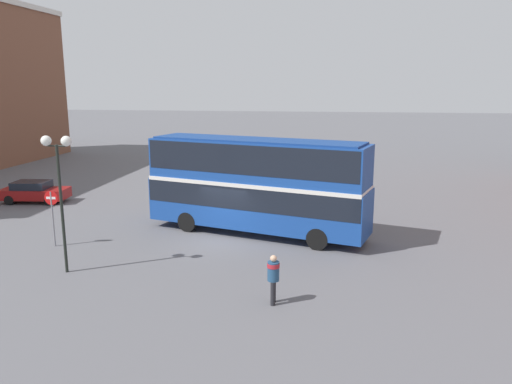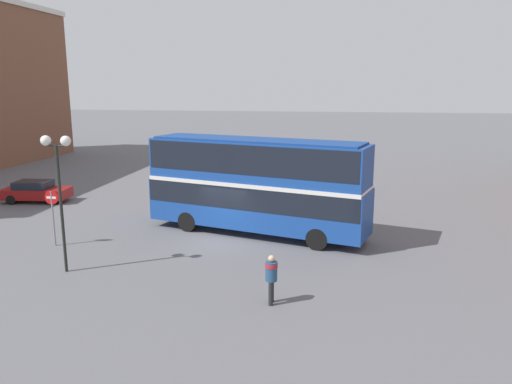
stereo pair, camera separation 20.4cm
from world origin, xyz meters
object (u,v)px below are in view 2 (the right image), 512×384
Objects in this scene: double_decker_bus at (256,180)px; pedestrian_foreground at (271,274)px; no_entry_sign at (52,209)px; parked_car_kerb_far at (309,186)px; street_lamp_twin_globe at (58,165)px; parked_car_kerb_near at (36,191)px.

double_decker_bus is 6.53× the size of pedestrian_foreground.
pedestrian_foreground is 12.00m from no_entry_sign.
pedestrian_foreground is at bearing 103.61° from parked_car_kerb_far.
no_entry_sign is (-2.30, 3.03, -2.59)m from street_lamp_twin_globe.
double_decker_bus is at bearing -23.52° from parked_car_kerb_near.
pedestrian_foreground is at bearing -11.00° from street_lamp_twin_globe.
pedestrian_foreground is 9.47m from street_lamp_twin_globe.
no_entry_sign reaches higher than parked_car_kerb_far.
no_entry_sign is at bearing -143.37° from double_decker_bus.
no_entry_sign is (6.21, -8.17, 1.11)m from parked_car_kerb_near.
pedestrian_foreground is at bearing -61.19° from double_decker_bus.
pedestrian_foreground is 0.66× the size of no_entry_sign.
parked_car_kerb_near is 14.54m from street_lamp_twin_globe.
double_decker_bus is 2.09× the size of street_lamp_twin_globe.
parked_car_kerb_far is 16.75m from no_entry_sign.
double_decker_bus reaches higher than parked_car_kerb_far.
parked_car_kerb_far is at bearing -91.68° from pedestrian_foreground.
parked_car_kerb_near is 18.00m from parked_car_kerb_far.
street_lamp_twin_globe is at bearing -59.22° from parked_car_kerb_near.
parked_car_kerb_far is (0.29, 17.05, -0.30)m from pedestrian_foreground.
street_lamp_twin_globe reaches higher than parked_car_kerb_far.
parked_car_kerb_near is (-15.34, 4.70, -2.08)m from double_decker_bus.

